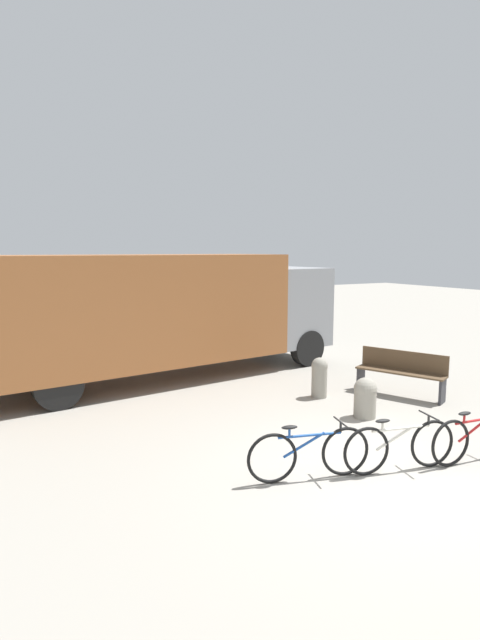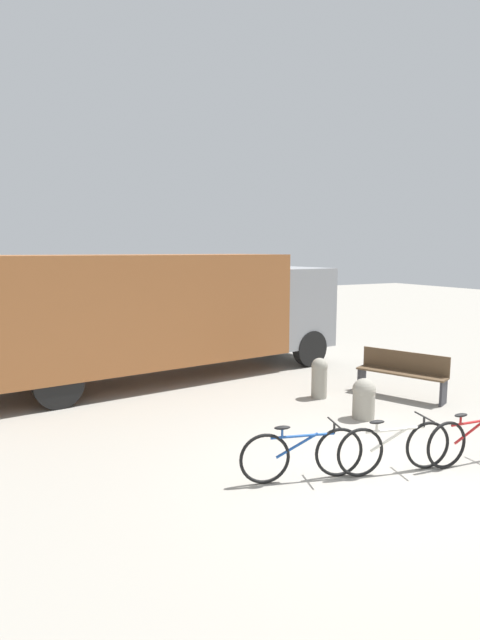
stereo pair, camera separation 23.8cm
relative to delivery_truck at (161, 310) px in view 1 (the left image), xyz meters
The scene contains 8 objects.
ground_plane 6.67m from the delivery_truck, 81.36° to the right, with size 60.00×60.00×0.00m, color gray.
delivery_truck is the anchor object (origin of this frame).
park_bench 5.56m from the delivery_truck, 44.36° to the right, with size 1.09×1.84×0.94m.
bicycle_near 6.16m from the delivery_truck, 91.48° to the right, with size 1.66×0.59×0.77m.
bicycle_middle 6.64m from the delivery_truck, 80.36° to the right, with size 1.67×0.54×0.77m.
bicycle_far 7.23m from the delivery_truck, 70.82° to the right, with size 1.71×0.44×0.77m.
bollard_near_bench 5.18m from the delivery_truck, 63.50° to the right, with size 0.42×0.42×0.74m.
bollard_far_bench 4.03m from the delivery_truck, 53.13° to the right, with size 0.34×0.34×0.84m.
Camera 1 is at (-4.97, -4.70, 3.03)m, focal length 28.00 mm.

